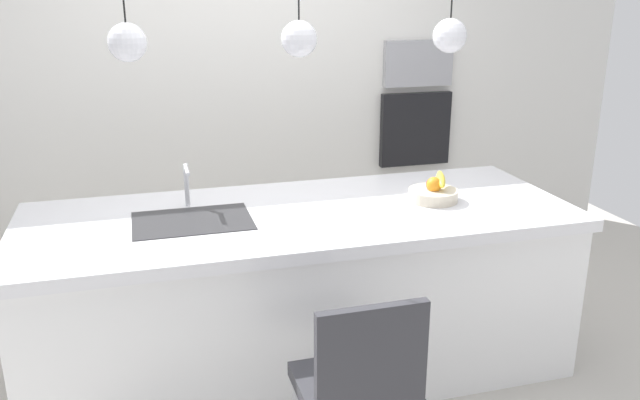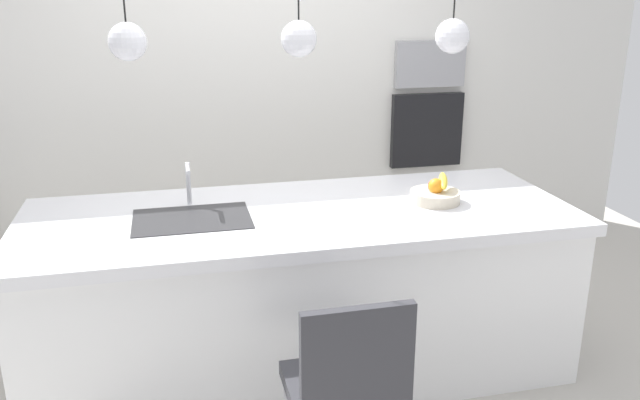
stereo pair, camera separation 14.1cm
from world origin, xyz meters
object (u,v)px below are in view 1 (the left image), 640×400
Objects in this scene: oven at (415,129)px; fruit_bowl at (434,192)px; chair_near at (360,385)px; microwave at (418,63)px.

fruit_bowl is at bearing -110.38° from oven.
chair_near is (-1.33, -2.57, -0.39)m from oven.
microwave reaches higher than fruit_bowl.
chair_near is at bearing -117.38° from microwave.
oven is (0.60, 1.60, -0.02)m from fruit_bowl.
chair_near is at bearing -117.38° from oven.
fruit_bowl reaches higher than chair_near.
oven reaches higher than fruit_bowl.
microwave is at bearing 69.62° from fruit_bowl.
chair_near is (-0.73, -0.97, -0.41)m from fruit_bowl.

